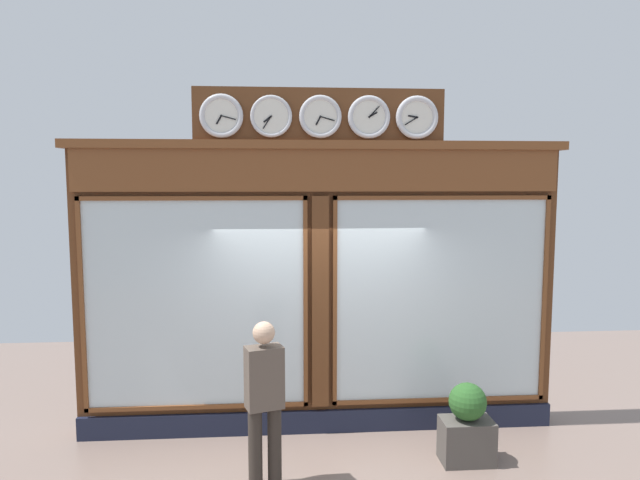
# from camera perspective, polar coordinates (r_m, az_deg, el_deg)

# --- Properties ---
(shop_facade) EXTENTS (5.87, 0.42, 4.12)m
(shop_facade) POSITION_cam_1_polar(r_m,az_deg,el_deg) (6.84, -0.07, -4.47)
(shop_facade) COLOR #5B3319
(shop_facade) RESTS_ON ground_plane
(pedestrian) EXTENTS (0.41, 0.32, 1.69)m
(pedestrian) POSITION_cam_1_polar(r_m,az_deg,el_deg) (5.80, -5.65, -15.53)
(pedestrian) COLOR #312A24
(pedestrian) RESTS_ON ground_plane
(planter_box) EXTENTS (0.56, 0.36, 0.48)m
(planter_box) POSITION_cam_1_polar(r_m,az_deg,el_deg) (6.69, 14.62, -19.08)
(planter_box) COLOR #4C4742
(planter_box) RESTS_ON ground_plane
(planter_shrub) EXTENTS (0.41, 0.41, 0.41)m
(planter_shrub) POSITION_cam_1_polar(r_m,az_deg,el_deg) (6.52, 14.73, -15.55)
(planter_shrub) COLOR #285623
(planter_shrub) RESTS_ON planter_box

